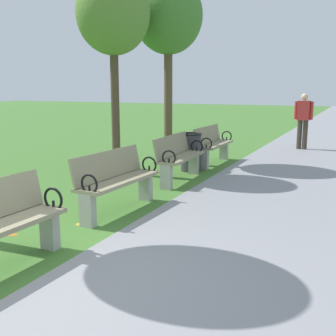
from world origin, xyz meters
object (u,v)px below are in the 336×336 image
at_px(tree_2, 113,16).
at_px(trash_bin, 191,152).
at_px(tree_3, 168,18).
at_px(park_bench_2, 116,180).
at_px(park_bench_3, 179,156).
at_px(park_bench_4, 213,144).
at_px(pedestrian_walking, 303,118).

xyz_separation_m(tree_2, trash_bin, (1.33, 0.93, -2.79)).
bearing_deg(tree_2, tree_3, 72.80).
xyz_separation_m(park_bench_2, tree_2, (-1.48, 2.34, 2.73)).
distance_m(park_bench_3, park_bench_4, 2.02).
bearing_deg(park_bench_2, tree_3, 104.36).
relative_size(park_bench_4, tree_2, 0.39).
xyz_separation_m(park_bench_3, tree_3, (-1.00, 1.64, 2.88)).
relative_size(park_bench_2, park_bench_3, 1.00).
relative_size(tree_2, trash_bin, 4.85).
xyz_separation_m(park_bench_4, pedestrian_walking, (1.64, 3.28, 0.44)).
relative_size(tree_2, pedestrian_walking, 2.51).
relative_size(park_bench_4, trash_bin, 1.91).
distance_m(park_bench_2, tree_3, 4.95).
relative_size(park_bench_2, tree_3, 0.38).
bearing_deg(park_bench_4, pedestrian_walking, 63.48).
height_order(park_bench_4, trash_bin, park_bench_4).
height_order(park_bench_2, tree_3, tree_3).
bearing_deg(tree_3, park_bench_3, -58.63).
relative_size(park_bench_3, park_bench_4, 1.01).
relative_size(tree_3, pedestrian_walking, 2.64).
relative_size(park_bench_2, pedestrian_walking, 1.00).
bearing_deg(park_bench_4, park_bench_3, -90.00).
distance_m(park_bench_4, tree_3, 3.07).
bearing_deg(tree_3, tree_2, -107.20).
distance_m(park_bench_3, tree_3, 3.46).
bearing_deg(park_bench_4, tree_2, -127.38).
bearing_deg(pedestrian_walking, trash_bin, -112.56).
xyz_separation_m(park_bench_4, trash_bin, (-0.15, -1.01, -0.06)).
bearing_deg(tree_3, pedestrian_walking, 54.23).
distance_m(tree_2, pedestrian_walking, 6.49).
xyz_separation_m(park_bench_2, trash_bin, (-0.15, 3.27, -0.06)).
height_order(tree_2, tree_3, tree_3).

